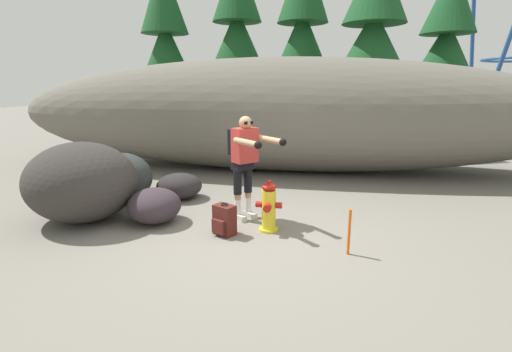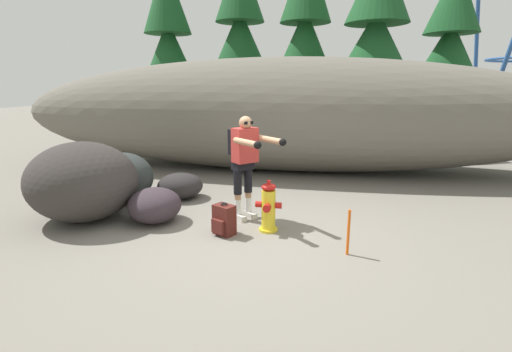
% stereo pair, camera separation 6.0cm
% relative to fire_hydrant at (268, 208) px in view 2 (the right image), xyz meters
% --- Properties ---
extents(ground_plane, '(56.00, 56.00, 0.04)m').
position_rel_fire_hydrant_xyz_m(ground_plane, '(-0.29, -0.07, -0.38)').
color(ground_plane, slate).
extents(dirt_embankment, '(14.07, 3.20, 2.75)m').
position_rel_fire_hydrant_xyz_m(dirt_embankment, '(-0.29, 4.16, 1.02)').
color(dirt_embankment, '#666056').
rests_on(dirt_embankment, ground_plane).
extents(fire_hydrant, '(0.38, 0.33, 0.77)m').
position_rel_fire_hydrant_xyz_m(fire_hydrant, '(0.00, 0.00, 0.00)').
color(fire_hydrant, yellow).
rests_on(fire_hydrant, ground_plane).
extents(utility_worker, '(0.97, 0.95, 1.65)m').
position_rel_fire_hydrant_xyz_m(utility_worker, '(-0.44, 0.43, 0.69)').
color(utility_worker, beige).
rests_on(utility_worker, ground_plane).
extents(spare_backpack, '(0.36, 0.36, 0.47)m').
position_rel_fire_hydrant_xyz_m(spare_backpack, '(-0.61, -0.25, -0.14)').
color(spare_backpack, '#511E19').
rests_on(spare_backpack, ground_plane).
extents(boulder_large, '(2.20, 2.17, 1.25)m').
position_rel_fire_hydrant_xyz_m(boulder_large, '(-2.96, -0.05, 0.27)').
color(boulder_large, '#34302D').
rests_on(boulder_large, ground_plane).
extents(boulder_mid, '(1.00, 1.01, 0.55)m').
position_rel_fire_hydrant_xyz_m(boulder_mid, '(-1.81, 0.03, -0.08)').
color(boulder_mid, '#362B32').
rests_on(boulder_mid, ground_plane).
extents(boulder_small, '(1.61, 1.57, 0.88)m').
position_rel_fire_hydrant_xyz_m(boulder_small, '(-2.89, 1.04, 0.09)').
color(boulder_small, '#2D3231').
rests_on(boulder_small, ground_plane).
extents(boulder_outlier, '(1.10, 1.07, 0.48)m').
position_rel_fire_hydrant_xyz_m(boulder_outlier, '(-1.89, 1.29, -0.11)').
color(boulder_outlier, '#292626').
rests_on(boulder_outlier, ground_plane).
extents(pine_tree_far_left, '(2.79, 2.79, 6.67)m').
position_rel_fire_hydrant_xyz_m(pine_tree_far_left, '(-5.42, 9.25, 3.19)').
color(pine_tree_far_left, '#47331E').
rests_on(pine_tree_far_left, ground_plane).
extents(pine_tree_left, '(2.96, 2.96, 7.13)m').
position_rel_fire_hydrant_xyz_m(pine_tree_left, '(-2.76, 10.07, 3.65)').
color(pine_tree_left, '#47331E').
rests_on(pine_tree_left, ground_plane).
extents(pine_tree_center, '(2.73, 2.73, 6.73)m').
position_rel_fire_hydrant_xyz_m(pine_tree_center, '(-0.13, 8.76, 3.37)').
color(pine_tree_center, '#47331E').
rests_on(pine_tree_center, ground_plane).
extents(pine_tree_right, '(2.91, 2.91, 6.06)m').
position_rel_fire_hydrant_xyz_m(pine_tree_right, '(2.09, 7.16, 3.11)').
color(pine_tree_right, '#47331E').
rests_on(pine_tree_right, ground_plane).
extents(pine_tree_far_right, '(2.81, 2.81, 6.07)m').
position_rel_fire_hydrant_xyz_m(pine_tree_far_right, '(4.81, 9.50, 3.04)').
color(pine_tree_far_right, '#47331E').
rests_on(pine_tree_far_right, ground_plane).
extents(survey_stake, '(0.04, 0.04, 0.60)m').
position_rel_fire_hydrant_xyz_m(survey_stake, '(1.11, -0.59, -0.06)').
color(survey_stake, '#E55914').
rests_on(survey_stake, ground_plane).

